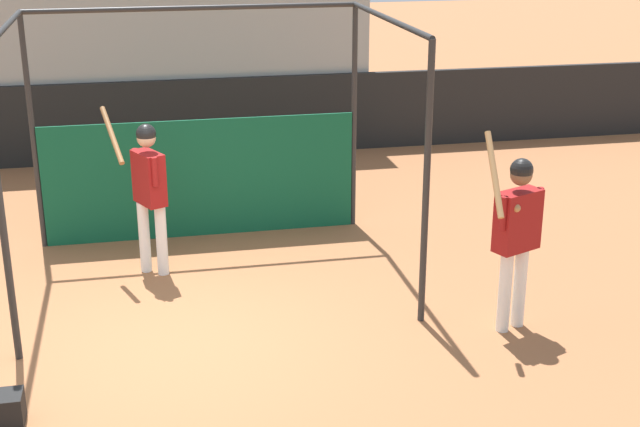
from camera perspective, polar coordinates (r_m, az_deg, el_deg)
name	(u,v)px	position (r m, az deg, el deg)	size (l,w,h in m)	color
ground_plane	(172,339)	(9.19, -9.43, -7.91)	(60.00, 60.00, 0.00)	#935B38
outfield_wall	(150,121)	(15.31, -10.82, 5.84)	(24.00, 0.12, 1.35)	black
bleacher_section	(144,41)	(17.15, -11.22, 10.78)	(7.60, 4.00, 3.43)	#9E9E99
batting_cage	(203,154)	(11.08, -7.52, 3.80)	(4.13, 3.10, 2.97)	#282828
player_batter	(148,184)	(10.42, -10.93, 1.86)	(0.70, 0.74, 1.94)	white
player_waiting	(517,227)	(9.05, 12.47, -0.87)	(0.67, 0.61, 2.09)	white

